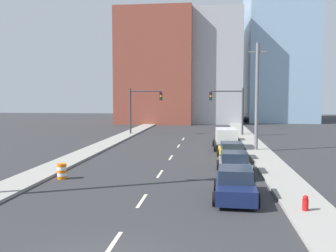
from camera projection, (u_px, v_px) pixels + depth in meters
sidewalk_left at (139, 129)px, 56.73m from camera, size 2.24×91.07×0.17m
sidewalk_right at (241, 130)px, 54.97m from camera, size 2.24×91.07×0.17m
lane_stripe_at_2m at (112, 245)px, 12.75m from camera, size 0.16×2.40×0.01m
lane_stripe_at_7m at (142, 201)px, 18.14m from camera, size 0.16×2.40×0.01m
lane_stripe_at_14m at (160, 174)px, 24.45m from camera, size 0.16×2.40×0.01m
lane_stripe_at_20m at (171, 158)px, 30.95m from camera, size 0.16×2.40×0.01m
lane_stripe_at_28m at (179, 146)px, 38.29m from camera, size 0.16×2.40×0.01m
lane_stripe_at_34m at (183, 139)px, 44.58m from camera, size 0.16×2.40×0.01m
building_brick_left at (158, 69)px, 73.41m from camera, size 14.00×16.00×21.09m
building_office_center at (209, 70)px, 76.21m from camera, size 12.00×20.00×21.08m
building_glass_right at (278, 44)px, 78.11m from camera, size 13.00×20.00×32.23m
traffic_signal_left at (140, 105)px, 49.12m from camera, size 4.36×0.35×6.14m
traffic_signal_right at (233, 105)px, 47.72m from camera, size 4.36×0.35×6.14m
utility_pole_right_mid at (257, 96)px, 34.14m from camera, size 1.60×0.32×9.89m
traffic_barrel at (62, 171)px, 22.90m from camera, size 0.56×0.56×0.95m
fire_hydrant at (305, 205)px, 16.01m from camera, size 0.26×0.26×0.84m
sedan_navy at (235, 185)px, 18.44m from camera, size 2.26×4.55×1.55m
sedan_gray at (234, 164)px, 24.32m from camera, size 2.21×4.46×1.46m
sedan_yellow at (232, 152)px, 29.93m from camera, size 2.31×4.87×1.39m
box_truck_black at (226, 139)px, 35.86m from camera, size 2.57×5.82×2.00m
sedan_tan at (227, 135)px, 42.42m from camera, size 2.04×4.61×1.48m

